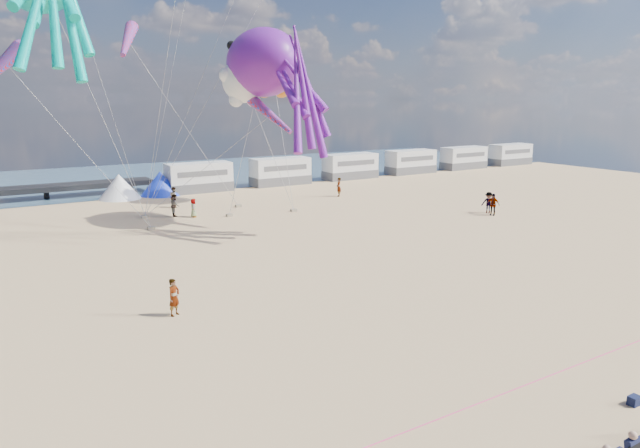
{
  "coord_description": "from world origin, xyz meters",
  "views": [
    {
      "loc": [
        -14.17,
        -16.24,
        9.41
      ],
      "look_at": [
        -0.38,
        6.0,
        3.66
      ],
      "focal_mm": 32.0,
      "sensor_mm": 36.0,
      "label": 1
    }
  ],
  "objects_px": {
    "motorhome_4": "(464,158)",
    "motorhome_5": "(510,154)",
    "beachgoer_1": "(175,205)",
    "kite_octopus_purple": "(263,63)",
    "beachgoer_2": "(489,203)",
    "motorhome_2": "(350,166)",
    "kite_panda": "(244,80)",
    "beachgoer_6": "(194,208)",
    "sandbag_b": "(229,215)",
    "tent_blue": "(161,183)",
    "standing_person": "(174,297)",
    "sandbag_c": "(294,210)",
    "sandbag_a": "(151,228)",
    "kite_teddy_orange": "(272,70)",
    "windsock_left": "(5,62)",
    "motorhome_1": "(280,171)",
    "sandbag_e": "(145,217)",
    "motorhome_3": "(411,162)",
    "beachgoer_5": "(339,187)",
    "cooler_navy": "(634,400)",
    "beachgoer_7": "(174,197)",
    "beachgoer_3": "(493,204)",
    "sandbag_d": "(238,206)",
    "motorhome_0": "(199,177)",
    "windsock_mid": "(128,40)",
    "tent_white": "(119,186)"
  },
  "relations": [
    {
      "from": "cooler_navy",
      "to": "sandbag_e",
      "type": "distance_m",
      "value": 37.52
    },
    {
      "from": "sandbag_b",
      "to": "windsock_left",
      "type": "height_order",
      "value": "windsock_left"
    },
    {
      "from": "sandbag_c",
      "to": "motorhome_3",
      "type": "bearing_deg",
      "value": 29.55
    },
    {
      "from": "beachgoer_1",
      "to": "beachgoer_2",
      "type": "bearing_deg",
      "value": -108.73
    },
    {
      "from": "cooler_navy",
      "to": "beachgoer_7",
      "type": "xyz_separation_m",
      "value": [
        -1.73,
        40.48,
        0.76
      ]
    },
    {
      "from": "motorhome_2",
      "to": "kite_panda",
      "type": "height_order",
      "value": "kite_panda"
    },
    {
      "from": "sandbag_d",
      "to": "sandbag_c",
      "type": "bearing_deg",
      "value": -53.67
    },
    {
      "from": "motorhome_4",
      "to": "kite_teddy_orange",
      "type": "bearing_deg",
      "value": -164.89
    },
    {
      "from": "beachgoer_3",
      "to": "beachgoer_7",
      "type": "xyz_separation_m",
      "value": [
        -21.26,
        17.35,
        0.01
      ]
    },
    {
      "from": "windsock_mid",
      "to": "motorhome_4",
      "type": "bearing_deg",
      "value": 35.23
    },
    {
      "from": "kite_panda",
      "to": "motorhome_2",
      "type": "bearing_deg",
      "value": 18.62
    },
    {
      "from": "motorhome_4",
      "to": "motorhome_5",
      "type": "bearing_deg",
      "value": 0.0
    },
    {
      "from": "sandbag_c",
      "to": "sandbag_a",
      "type": "bearing_deg",
      "value": -177.53
    },
    {
      "from": "motorhome_0",
      "to": "kite_teddy_orange",
      "type": "relative_size",
      "value": 0.93
    },
    {
      "from": "standing_person",
      "to": "sandbag_b",
      "type": "distance_m",
      "value": 21.84
    },
    {
      "from": "windsock_left",
      "to": "motorhome_5",
      "type": "bearing_deg",
      "value": 36.89
    },
    {
      "from": "beachgoer_6",
      "to": "kite_teddy_orange",
      "type": "bearing_deg",
      "value": -51.37
    },
    {
      "from": "cooler_navy",
      "to": "motorhome_1",
      "type": "bearing_deg",
      "value": 75.06
    },
    {
      "from": "beachgoer_6",
      "to": "sandbag_d",
      "type": "xyz_separation_m",
      "value": [
        4.85,
        2.14,
        -0.65
      ]
    },
    {
      "from": "motorhome_0",
      "to": "windsock_left",
      "type": "xyz_separation_m",
      "value": [
        -17.56,
        -15.95,
        10.06
      ]
    },
    {
      "from": "motorhome_1",
      "to": "kite_panda",
      "type": "height_order",
      "value": "kite_panda"
    },
    {
      "from": "kite_panda",
      "to": "windsock_left",
      "type": "relative_size",
      "value": 0.92
    },
    {
      "from": "beachgoer_7",
      "to": "beachgoer_5",
      "type": "bearing_deg",
      "value": -99.13
    },
    {
      "from": "tent_blue",
      "to": "kite_octopus_purple",
      "type": "xyz_separation_m",
      "value": [
        3.4,
        -16.68,
        10.85
      ]
    },
    {
      "from": "sandbag_b",
      "to": "sandbag_d",
      "type": "xyz_separation_m",
      "value": [
        2.31,
        3.47,
        0.0
      ]
    },
    {
      "from": "beachgoer_6",
      "to": "sandbag_b",
      "type": "xyz_separation_m",
      "value": [
        2.54,
        -1.33,
        -0.65
      ]
    },
    {
      "from": "motorhome_4",
      "to": "kite_teddy_orange",
      "type": "distance_m",
      "value": 36.72
    },
    {
      "from": "sandbag_e",
      "to": "kite_teddy_orange",
      "type": "relative_size",
      "value": 0.07
    },
    {
      "from": "cooler_navy",
      "to": "beachgoer_2",
      "type": "distance_m",
      "value": 31.19
    },
    {
      "from": "sandbag_a",
      "to": "beachgoer_1",
      "type": "bearing_deg",
      "value": 51.64
    },
    {
      "from": "motorhome_1",
      "to": "kite_teddy_orange",
      "type": "height_order",
      "value": "kite_teddy_orange"
    },
    {
      "from": "motorhome_4",
      "to": "kite_octopus_purple",
      "type": "xyz_separation_m",
      "value": [
        -38.6,
        -16.68,
        10.55
      ]
    },
    {
      "from": "standing_person",
      "to": "kite_panda",
      "type": "xyz_separation_m",
      "value": [
        11.45,
        17.13,
        9.94
      ]
    },
    {
      "from": "cooler_navy",
      "to": "kite_teddy_orange",
      "type": "height_order",
      "value": "kite_teddy_orange"
    },
    {
      "from": "standing_person",
      "to": "beachgoer_5",
      "type": "relative_size",
      "value": 0.91
    },
    {
      "from": "beachgoer_6",
      "to": "sandbag_a",
      "type": "distance_m",
      "value": 5.11
    },
    {
      "from": "motorhome_5",
      "to": "beachgoer_1",
      "type": "bearing_deg",
      "value": -168.37
    },
    {
      "from": "beachgoer_1",
      "to": "kite_octopus_purple",
      "type": "bearing_deg",
      "value": -125.53
    },
    {
      "from": "sandbag_c",
      "to": "kite_teddy_orange",
      "type": "xyz_separation_m",
      "value": [
        0.89,
        5.21,
        11.82
      ]
    },
    {
      "from": "kite_panda",
      "to": "kite_octopus_purple",
      "type": "bearing_deg",
      "value": -69.04
    },
    {
      "from": "tent_blue",
      "to": "beachgoer_6",
      "type": "distance_m",
      "value": 12.21
    },
    {
      "from": "tent_white",
      "to": "kite_octopus_purple",
      "type": "distance_m",
      "value": 21.23
    },
    {
      "from": "sandbag_a",
      "to": "tent_white",
      "type": "bearing_deg",
      "value": 85.44
    },
    {
      "from": "motorhome_3",
      "to": "windsock_mid",
      "type": "xyz_separation_m",
      "value": [
        -37.47,
        -10.95,
        12.19
      ]
    },
    {
      "from": "motorhome_5",
      "to": "sandbag_a",
      "type": "distance_m",
      "value": 58.64
    },
    {
      "from": "motorhome_3",
      "to": "beachgoer_7",
      "type": "height_order",
      "value": "motorhome_3"
    },
    {
      "from": "sandbag_d",
      "to": "kite_teddy_orange",
      "type": "relative_size",
      "value": 0.07
    },
    {
      "from": "tent_blue",
      "to": "motorhome_5",
      "type": "bearing_deg",
      "value": 0.0
    },
    {
      "from": "motorhome_0",
      "to": "windsock_left",
      "type": "distance_m",
      "value": 25.76
    },
    {
      "from": "beachgoer_2",
      "to": "kite_octopus_purple",
      "type": "distance_m",
      "value": 21.77
    }
  ]
}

